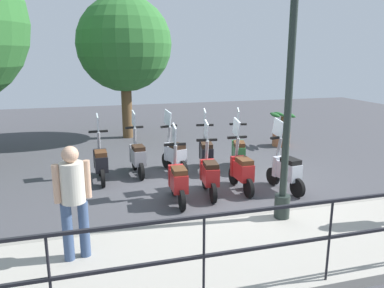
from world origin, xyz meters
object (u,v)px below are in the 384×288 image
pedestrian_distant (73,194)px  tree_distant (124,44)px  scooter_far_0 (238,151)px  scooter_far_1 (206,152)px  scooter_far_3 (137,156)px  scooter_far_4 (101,161)px  potted_palm (281,132)px  scooter_far_2 (174,154)px  scooter_near_2 (209,173)px  scooter_near_3 (178,179)px  scooter_near_1 (241,169)px  lamp_post_near (288,103)px  scooter_near_0 (286,169)px

pedestrian_distant → tree_distant: (8.19, -1.58, 2.11)m
scooter_far_0 → scooter_far_1: bearing=99.6°
scooter_far_3 → scooter_far_4: (-0.27, 0.88, 0.00)m
potted_palm → scooter_far_2: size_ratio=0.69×
scooter_near_2 → scooter_near_3: bearing=112.1°
scooter_near_3 → scooter_far_1: (1.82, -1.17, 0.00)m
tree_distant → scooter_far_3: 5.09m
potted_palm → scooter_near_1: 4.47m
scooter_near_1 → scooter_far_0: 1.54m
pedestrian_distant → scooter_far_1: (3.71, -3.05, -0.60)m
lamp_post_near → scooter_far_0: 3.62m
scooter_near_1 → scooter_far_0: size_ratio=1.00×
scooter_near_3 → lamp_post_near: bearing=-132.1°
potted_palm → scooter_far_2: bearing=114.5°
scooter_near_0 → scooter_far_2: 2.76m
scooter_far_3 → scooter_near_2: bearing=-149.0°
pedestrian_distant → scooter_near_0: bearing=100.7°
scooter_near_0 → scooter_far_2: size_ratio=1.00×
potted_palm → scooter_far_4: bearing=109.1°
scooter_near_2 → scooter_near_3: size_ratio=1.00×
pedestrian_distant → scooter_far_2: size_ratio=1.03×
lamp_post_near → scooter_far_0: lamp_post_near is taller
tree_distant → scooter_near_0: size_ratio=3.12×
potted_palm → scooter_near_0: 4.17m
scooter_near_2 → scooter_far_4: same height
scooter_near_3 → scooter_near_2: bearing=-71.4°
scooter_near_0 → scooter_near_2: (0.19, 1.66, 0.00)m
lamp_post_near → scooter_far_3: lamp_post_near is taller
tree_distant → scooter_far_3: (-4.30, 0.23, -2.71)m
scooter_near_0 → scooter_near_2: size_ratio=1.00×
scooter_near_2 → tree_distant: bearing=15.8°
scooter_near_0 → potted_palm: bearing=-36.7°
scooter_near_1 → scooter_near_2: (-0.07, 0.75, 0.00)m
scooter_far_1 → scooter_far_4: size_ratio=1.00×
tree_distant → scooter_near_3: size_ratio=3.12×
scooter_far_1 → pedestrian_distant: bearing=151.3°
scooter_near_2 → scooter_far_1: size_ratio=1.00×
scooter_near_3 → scooter_far_2: size_ratio=1.00×
tree_distant → potted_palm: (-2.59, -4.62, -2.75)m
tree_distant → potted_palm: bearing=-119.3°
scooter_near_1 → scooter_far_4: (1.45, 2.88, 0.00)m
scooter_near_1 → scooter_far_0: same height
scooter_far_1 → scooter_far_2: bearing=93.8°
scooter_far_4 → potted_palm: bearing=-72.7°
scooter_far_3 → tree_distant: bearing=-6.9°
scooter_far_2 → scooter_near_0: bearing=-149.4°
scooter_far_1 → scooter_far_4: (-0.09, 2.58, 0.00)m
potted_palm → scooter_near_3: size_ratio=0.69×
potted_palm → scooter_far_0: bearing=130.7°
potted_palm → scooter_far_3: 5.14m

